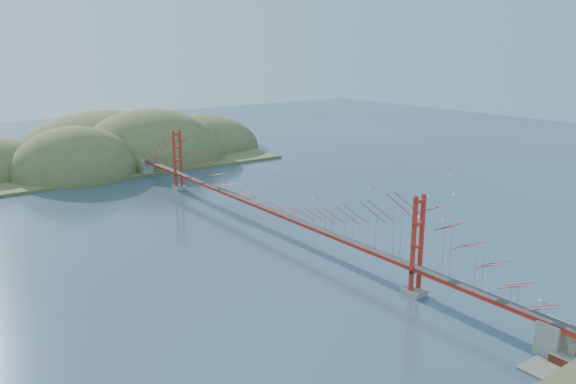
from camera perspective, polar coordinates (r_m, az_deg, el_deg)
ground at (r=87.13m, az=-2.34°, el=-3.66°), size 320.00×320.00×0.00m
bridge at (r=85.34m, az=-2.46°, el=0.85°), size 2.20×94.40×12.00m
fort at (r=57.67m, az=26.87°, el=-14.61°), size 3.70×2.30×1.75m
far_headlands at (r=147.95m, az=-16.75°, el=3.36°), size 84.00×58.00×25.00m
sailboat_3 at (r=102.58m, az=2.46°, el=-0.74°), size 0.59×0.53×0.67m
sailboat_1 at (r=101.66m, az=9.80°, el=-1.10°), size 0.53×0.53×0.56m
sailboat_17 at (r=136.37m, az=5.94°, el=3.06°), size 0.62×0.51×0.72m
sailboat_0 at (r=94.82m, az=13.08°, el=-2.42°), size 0.49×0.50×0.57m
sailboat_8 at (r=110.99m, az=8.25°, el=0.30°), size 0.59×0.59×0.62m
sailboat_9 at (r=125.81m, az=15.69°, el=1.60°), size 0.59×0.62×0.70m
sailboat_14 at (r=91.44m, az=13.62°, el=-3.09°), size 0.41×0.49×0.56m
sailboat_13 at (r=110.37m, az=16.47°, el=-0.23°), size 0.68×0.68×0.72m
sailboat_5 at (r=124.67m, az=13.79°, el=1.60°), size 0.48×0.49×0.55m
sailboat_7 at (r=125.34m, az=-1.94°, el=2.10°), size 0.54×0.44×0.63m
sailboat_4 at (r=107.83m, az=14.11°, el=-0.43°), size 0.45×0.51×0.57m
sailboat_10 at (r=68.92m, az=24.19°, el=-9.96°), size 0.46×0.55×0.63m
sailboat_11 at (r=126.65m, az=16.18°, el=1.66°), size 0.70×0.70×0.73m
sailboat_12 at (r=118.47m, az=-3.68°, el=1.34°), size 0.58×0.46×0.68m
sailboat_16 at (r=116.67m, az=4.67°, el=1.12°), size 0.68×0.68×0.74m
sailboat_15 at (r=127.74m, az=-1.25°, el=2.35°), size 0.53×0.64×0.75m
sailboat_6 at (r=93.24m, az=15.46°, el=-2.87°), size 0.56×0.56×0.60m
sailboat_2 at (r=93.62m, az=13.61°, el=-2.67°), size 0.63×0.63×0.66m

